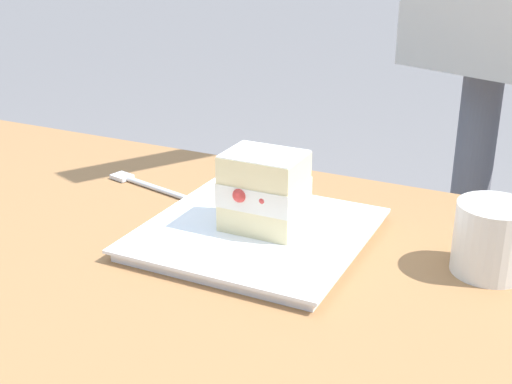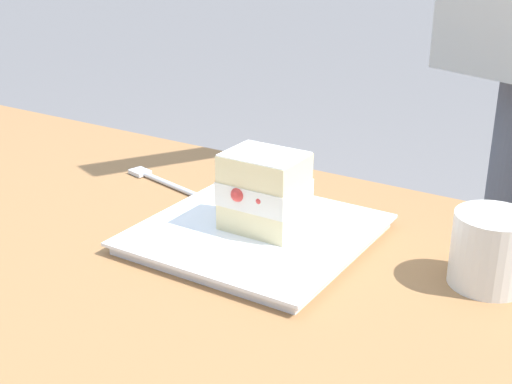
{
  "view_description": "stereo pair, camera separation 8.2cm",
  "coord_description": "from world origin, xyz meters",
  "views": [
    {
      "loc": [
        -0.52,
        0.47,
        1.09
      ],
      "look_at": [
        -0.18,
        -0.21,
        0.79
      ],
      "focal_mm": 48.04,
      "sensor_mm": 36.0,
      "label": 1
    },
    {
      "loc": [
        -0.59,
        0.43,
        1.09
      ],
      "look_at": [
        -0.18,
        -0.21,
        0.79
      ],
      "focal_mm": 48.04,
      "sensor_mm": 36.0,
      "label": 2
    }
  ],
  "objects": [
    {
      "name": "patio_table",
      "position": [
        0.0,
        0.0,
        0.63
      ],
      "size": [
        1.49,
        0.95,
        0.72
      ],
      "color": "olive",
      "rests_on": "ground"
    },
    {
      "name": "coffee_cup",
      "position": [
        -0.46,
        -0.25,
        0.76
      ],
      "size": [
        0.08,
        0.08,
        0.08
      ],
      "color": "silver",
      "rests_on": "patio_table"
    },
    {
      "name": "dessert_fork",
      "position": [
        0.04,
        -0.3,
        0.73
      ],
      "size": [
        0.17,
        0.05,
        0.01
      ],
      "color": "silver",
      "rests_on": "patio_table"
    },
    {
      "name": "dessert_plate",
      "position": [
        -0.18,
        -0.21,
        0.73
      ],
      "size": [
        0.26,
        0.26,
        0.02
      ],
      "color": "white",
      "rests_on": "patio_table"
    },
    {
      "name": "cake_slice",
      "position": [
        -0.19,
        -0.22,
        0.79
      ],
      "size": [
        0.1,
        0.09,
        0.1
      ],
      "color": "beige",
      "rests_on": "dessert_plate"
    }
  ]
}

